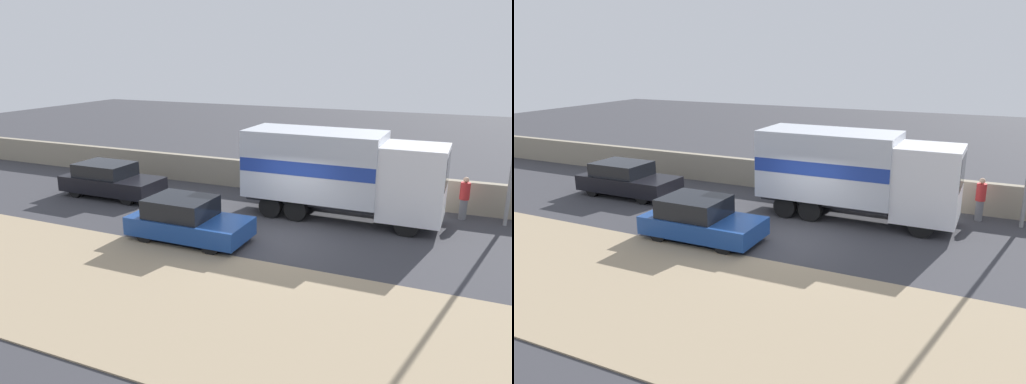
{
  "view_description": "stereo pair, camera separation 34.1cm",
  "coord_description": "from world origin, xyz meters",
  "views": [
    {
      "loc": [
        5.77,
        -14.67,
        6.01
      ],
      "look_at": [
        -1.15,
        0.78,
        1.29
      ],
      "focal_mm": 35.0,
      "sensor_mm": 36.0,
      "label": 1
    },
    {
      "loc": [
        6.08,
        -14.53,
        6.01
      ],
      "look_at": [
        -1.15,
        0.78,
        1.29
      ],
      "focal_mm": 35.0,
      "sensor_mm": 36.0,
      "label": 2
    }
  ],
  "objects": [
    {
      "name": "dirt_shoulder_foreground",
      "position": [
        0.0,
        -5.12,
        0.02
      ],
      "size": [
        60.0,
        6.15,
        0.04
      ],
      "color": "#9E896B",
      "rests_on": "ground_plane"
    },
    {
      "name": "car_sedan_second",
      "position": [
        -8.54,
        1.86,
        0.72
      ],
      "size": [
        4.42,
        1.88,
        1.45
      ],
      "color": "black",
      "rests_on": "ground_plane"
    },
    {
      "name": "pedestrian",
      "position": [
        5.57,
        4.71,
        0.84
      ],
      "size": [
        0.35,
        0.35,
        1.63
      ],
      "color": "slate",
      "rests_on": "ground_plane"
    },
    {
      "name": "box_truck",
      "position": [
        1.16,
        2.9,
        1.86
      ],
      "size": [
        7.24,
        2.38,
        3.27
      ],
      "color": "silver",
      "rests_on": "ground_plane"
    },
    {
      "name": "ground_plane",
      "position": [
        0.0,
        0.0,
        0.0
      ],
      "size": [
        80.0,
        80.0,
        0.0
      ],
      "primitive_type": "plane",
      "color": "#38383D"
    },
    {
      "name": "stone_wall_backdrop",
      "position": [
        0.0,
        5.55,
        0.64
      ],
      "size": [
        60.0,
        0.35,
        1.27
      ],
      "color": "gray",
      "rests_on": "ground_plane"
    },
    {
      "name": "car_hatchback",
      "position": [
        -2.7,
        -1.34,
        0.7
      ],
      "size": [
        3.99,
        1.88,
        1.44
      ],
      "color": "navy",
      "rests_on": "ground_plane"
    }
  ]
}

